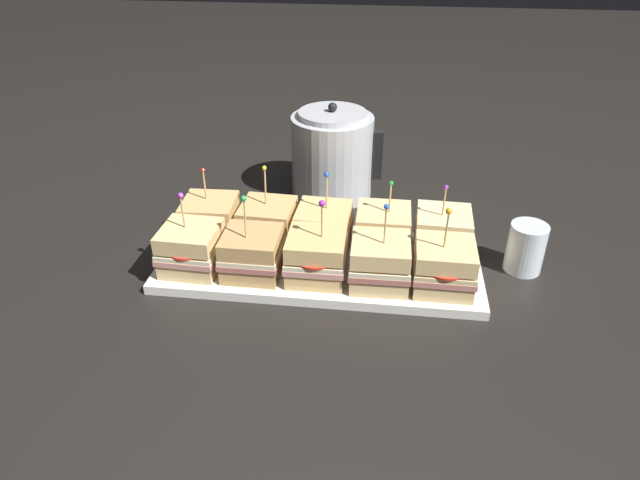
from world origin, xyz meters
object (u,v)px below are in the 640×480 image
sandwich_back_far_left (211,220)px  sandwich_back_right (383,230)px  sandwich_back_center (324,227)px  sandwich_front_far_right (444,267)px  drinking_glass (526,248)px  serving_platter (320,264)px  sandwich_back_left (268,223)px  sandwich_front_center (317,257)px  sandwich_back_far_right (443,233)px  kettle_steel (332,155)px  sandwich_front_left (252,253)px  sandwich_front_far_left (191,248)px  sandwich_front_right (380,262)px

sandwich_back_far_left → sandwich_back_right: sandwich_back_far_left is taller
sandwich_back_center → sandwich_back_right: bearing=-0.5°
sandwich_front_far_right → drinking_glass: sandwich_front_far_right is taller
sandwich_front_far_right → sandwich_back_right: bearing=134.1°
serving_platter → sandwich_back_left: size_ratio=3.78×
sandwich_front_center → sandwich_front_far_right: bearing=-1.0°
sandwich_front_center → sandwich_front_far_right: sandwich_front_far_right is taller
sandwich_front_far_right → sandwich_back_far_right: (0.00, 0.11, -0.00)m
sandwich_back_center → kettle_steel: size_ratio=0.70×
sandwich_back_left → kettle_steel: (0.10, 0.26, 0.04)m
serving_platter → sandwich_back_center: 0.07m
sandwich_front_center → sandwich_front_left: bearing=-179.8°
sandwich_front_far_left → sandwich_front_left: (0.11, 0.00, -0.00)m
sandwich_front_left → sandwich_back_far_left: size_ratio=1.08×
sandwich_front_far_left → drinking_glass: (0.60, 0.10, -0.01)m
sandwich_front_center → sandwich_back_left: 0.16m
serving_platter → sandwich_front_right: (0.11, -0.06, 0.05)m
sandwich_front_center → sandwich_back_right: bearing=43.8°
sandwich_front_far_right → sandwich_back_right: 0.15m
sandwich_back_far_left → sandwich_back_right: 0.34m
sandwich_back_right → sandwich_front_right: bearing=-90.9°
sandwich_front_right → sandwich_front_far_left: bearing=179.5°
sandwich_back_far_right → sandwich_front_center: bearing=-153.7°
serving_platter → sandwich_front_left: bearing=-154.8°
sandwich_back_far_left → sandwich_front_right: bearing=-18.2°
sandwich_back_far_right → kettle_steel: size_ratio=0.66×
sandwich_back_center → sandwich_back_far_right: bearing=0.7°
sandwich_back_center → drinking_glass: sandwich_back_center is taller
serving_platter → drinking_glass: size_ratio=6.31×
sandwich_back_far_right → drinking_glass: (0.15, -0.01, -0.01)m
sandwich_front_far_left → sandwich_front_far_right: sandwich_front_far_right is taller
sandwich_front_far_right → sandwich_back_center: (-0.22, 0.11, -0.00)m
sandwich_front_center → serving_platter: bearing=91.7°
sandwich_front_far_right → sandwich_back_right: sandwich_front_far_right is taller
kettle_steel → sandwich_front_far_left: bearing=-120.1°
sandwich_back_center → sandwich_front_far_right: bearing=-26.9°
sandwich_back_far_left → serving_platter: bearing=-13.4°
sandwich_front_center → sandwich_front_far_left: bearing=-179.8°
sandwich_back_center → sandwich_back_right: size_ratio=1.06×
sandwich_front_far_left → sandwich_back_far_left: sandwich_front_far_left is taller
sandwich_back_far_left → sandwich_back_right: bearing=0.1°
sandwich_front_far_right → drinking_glass: bearing=32.7°
sandwich_front_center → sandwich_front_far_right: size_ratio=0.97×
sandwich_front_left → sandwich_back_right: sandwich_front_left is taller
sandwich_back_far_left → sandwich_back_center: 0.22m
sandwich_front_center → sandwich_back_far_right: bearing=26.3°
kettle_steel → drinking_glass: kettle_steel is taller
sandwich_front_right → kettle_steel: kettle_steel is taller
sandwich_front_center → sandwich_front_right: 0.11m
sandwich_back_right → sandwich_back_far_right: same height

